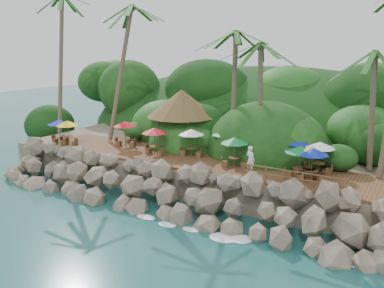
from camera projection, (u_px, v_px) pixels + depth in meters
The scene contains 12 objects.
ground at pixel (143, 217), 25.32m from camera, with size 140.00×140.00×0.00m, color #19514F.
land_base at pixel (246, 147), 38.50m from camera, with size 32.00×25.20×2.10m, color gray.
jungle_hill at pixel (272, 142), 45.04m from camera, with size 44.80×28.00×15.40m, color #143811.
seawall at pixel (161, 190), 26.73m from camera, with size 29.00×4.00×2.30m, color gray, non-canonical shape.
terrace at pixel (192, 160), 29.84m from camera, with size 26.00×5.00×0.20m, color brown.
jungle_foliage at pixel (241, 160), 37.91m from camera, with size 44.00×16.00×12.00m, color #143811, non-canonical shape.
foam_line at pixel (146, 215), 25.57m from camera, with size 25.20×0.80×0.06m.
palms at pixel (223, 17), 29.21m from camera, with size 34.03×6.90×13.82m.
palapa at pixel (182, 103), 33.07m from camera, with size 5.69×5.69×4.60m.
dining_clusters at pixel (206, 138), 28.77m from camera, with size 22.52×5.12×2.08m.
railing at pixel (293, 177), 23.70m from camera, with size 6.10×0.10×1.00m.
waiter at pixel (250, 160), 26.17m from camera, with size 0.66×0.44×1.82m, color white.
Camera 1 is at (14.53, -18.80, 10.31)m, focal length 38.37 mm.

